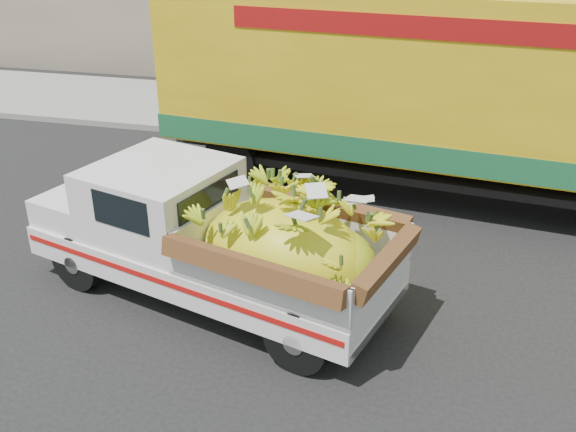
# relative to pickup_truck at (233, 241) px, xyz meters

# --- Properties ---
(ground) EXTENTS (100.00, 100.00, 0.00)m
(ground) POSITION_rel_pickup_truck_xyz_m (0.82, 0.06, -0.98)
(ground) COLOR black
(ground) RESTS_ON ground
(curb) EXTENTS (60.00, 0.25, 0.15)m
(curb) POSITION_rel_pickup_truck_xyz_m (0.82, 6.82, -0.91)
(curb) COLOR gray
(curb) RESTS_ON ground
(sidewalk) EXTENTS (60.00, 4.00, 0.14)m
(sidewalk) POSITION_rel_pickup_truck_xyz_m (0.82, 8.92, -0.91)
(sidewalk) COLOR gray
(sidewalk) RESTS_ON ground
(pickup_truck) EXTENTS (5.53, 3.25, 1.83)m
(pickup_truck) POSITION_rel_pickup_truck_xyz_m (0.00, 0.00, 0.00)
(pickup_truck) COLOR black
(pickup_truck) RESTS_ON ground
(semi_trailer) EXTENTS (12.04, 3.83, 3.80)m
(semi_trailer) POSITION_rel_pickup_truck_xyz_m (3.24, 4.36, 1.14)
(semi_trailer) COLOR black
(semi_trailer) RESTS_ON ground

